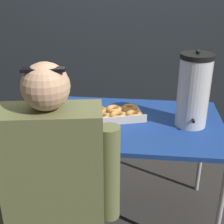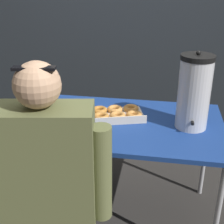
# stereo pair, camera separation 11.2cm
# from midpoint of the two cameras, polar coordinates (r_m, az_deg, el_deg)

# --- Properties ---
(ground_plane) EXTENTS (12.00, 12.00, 0.00)m
(ground_plane) POSITION_cam_midpoint_polar(r_m,az_deg,el_deg) (2.42, -1.03, -17.88)
(ground_plane) COLOR #2D2B28
(back_wall) EXTENTS (6.00, 0.11, 2.78)m
(back_wall) POSITION_cam_midpoint_polar(r_m,az_deg,el_deg) (3.01, 1.86, 19.85)
(back_wall) COLOR #23282D
(back_wall) RESTS_ON ground
(folding_table) EXTENTS (1.38, 0.78, 0.75)m
(folding_table) POSITION_cam_midpoint_polar(r_m,az_deg,el_deg) (2.02, -1.18, -2.84)
(folding_table) COLOR navy
(folding_table) RESTS_ON ground
(donut_box) EXTENTS (0.51, 0.37, 0.05)m
(donut_box) POSITION_cam_midpoint_polar(r_m,az_deg,el_deg) (2.03, -2.36, -0.45)
(donut_box) COLOR beige
(donut_box) RESTS_ON folding_table
(coffee_urn) EXTENTS (0.20, 0.22, 0.47)m
(coffee_urn) POSITION_cam_midpoint_polar(r_m,az_deg,el_deg) (1.91, 13.07, 3.85)
(coffee_urn) COLOR silver
(coffee_urn) RESTS_ON folding_table
(cell_phone) EXTENTS (0.13, 0.15, 0.01)m
(cell_phone) POSITION_cam_midpoint_polar(r_m,az_deg,el_deg) (1.87, -15.98, -4.29)
(cell_phone) COLOR black
(cell_phone) RESTS_ON folding_table
(person_seated) EXTENTS (0.60, 0.31, 1.30)m
(person_seated) POSITION_cam_midpoint_polar(r_m,az_deg,el_deg) (1.58, -12.24, -15.87)
(person_seated) COLOR #33332D
(person_seated) RESTS_ON ground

